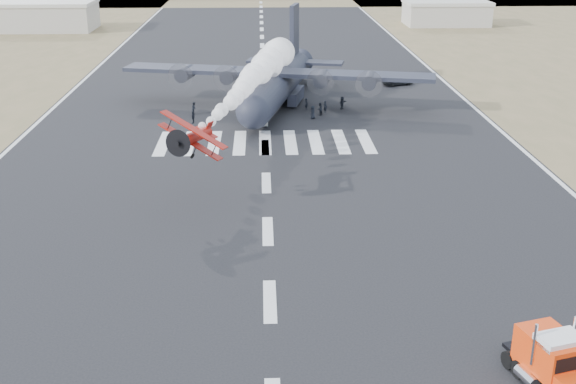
{
  "coord_description": "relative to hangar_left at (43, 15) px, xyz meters",
  "views": [
    {
      "loc": [
        -0.43,
        -31.98,
        24.72
      ],
      "look_at": [
        1.67,
        22.71,
        4.0
      ],
      "focal_mm": 45.0,
      "sensor_mm": 36.0,
      "label": 1
    }
  ],
  "objects": [
    {
      "name": "crew_e",
      "position": [
        58.41,
        -84.47,
        -2.52
      ],
      "size": [
        0.89,
        1.01,
        1.77
      ],
      "primitive_type": "imported",
      "rotation": [
        0.0,
        0.0,
        4.2
      ],
      "color": "black",
      "rests_on": "ground"
    },
    {
      "name": "aerobatic_biplane",
      "position": [
        45.42,
        -114.27,
        2.96
      ],
      "size": [
        6.33,
        6.3,
        4.22
      ],
      "rotation": [
        0.0,
        0.43,
        -0.21
      ],
      "color": "#A61D0B"
    },
    {
      "name": "runway_markings",
      "position": [
        52.0,
        -85.0,
        -3.4
      ],
      "size": [
        60.0,
        260.0,
        0.01
      ],
      "primitive_type": null,
      "color": "silver",
      "rests_on": "ground"
    },
    {
      "name": "crew_f",
      "position": [
        62.85,
        -79.33,
        -2.53
      ],
      "size": [
        1.38,
        1.63,
        1.76
      ],
      "primitive_type": "imported",
      "rotation": [
        0.0,
        0.0,
        0.95
      ],
      "color": "black",
      "rests_on": "ground"
    },
    {
      "name": "support_vehicle",
      "position": [
        73.46,
        -64.02,
        -2.69
      ],
      "size": [
        5.7,
        3.95,
        1.45
      ],
      "primitive_type": "imported",
      "rotation": [
        0.0,
        0.0,
        1.9
      ],
      "color": "black",
      "rests_on": "ground"
    },
    {
      "name": "semi_truck",
      "position": [
        67.69,
        -143.64,
        -1.68
      ],
      "size": [
        4.31,
        8.0,
        3.52
      ],
      "rotation": [
        0.0,
        0.0,
        0.28
      ],
      "color": "black",
      "rests_on": "ground"
    },
    {
      "name": "crew_d",
      "position": [
        42.77,
        -86.09,
        -2.59
      ],
      "size": [
        0.7,
        1.05,
        1.63
      ],
      "primitive_type": "imported",
      "rotation": [
        0.0,
        0.0,
        4.48
      ],
      "color": "black",
      "rests_on": "ground"
    },
    {
      "name": "crew_a",
      "position": [
        60.32,
        -81.29,
        -2.58
      ],
      "size": [
        0.78,
        0.78,
        1.66
      ],
      "primitive_type": "imported",
      "rotation": [
        0.0,
        0.0,
        2.33
      ],
      "color": "black",
      "rests_on": "ground"
    },
    {
      "name": "hangar_right",
      "position": [
        98.0,
        5.0,
        -0.4
      ],
      "size": [
        20.5,
        12.5,
        5.9
      ],
      "color": "#A39D91",
      "rests_on": "ground"
    },
    {
      "name": "smoke_trail",
      "position": [
        52.39,
        -80.96,
        3.27
      ],
      "size": [
        10.63,
        41.24,
        4.28
      ],
      "rotation": [
        0.0,
        0.0,
        -0.21
      ],
      "color": "white"
    },
    {
      "name": "hangar_left",
      "position": [
        0.0,
        0.0,
        0.0
      ],
      "size": [
        24.5,
        14.5,
        6.7
      ],
      "color": "#A39D91",
      "rests_on": "ground"
    },
    {
      "name": "crew_b",
      "position": [
        59.48,
        -82.65,
        -2.55
      ],
      "size": [
        0.96,
        0.96,
        1.73
      ],
      "primitive_type": "imported",
      "rotation": [
        0.0,
        0.0,
        3.93
      ],
      "color": "black",
      "rests_on": "ground"
    },
    {
      "name": "crew_g",
      "position": [
        57.87,
        -79.4,
        -2.61
      ],
      "size": [
        0.71,
        0.75,
        1.6
      ],
      "primitive_type": "imported",
      "rotation": [
        0.0,
        0.0,
        2.12
      ],
      "color": "black",
      "rests_on": "ground"
    },
    {
      "name": "transport_aircraft",
      "position": [
        54.24,
        -75.64,
        -0.16
      ],
      "size": [
        43.34,
        35.45,
        12.59
      ],
      "rotation": [
        0.0,
        0.0,
        -0.22
      ],
      "color": "black",
      "rests_on": "ground"
    },
    {
      "name": "crew_h",
      "position": [
        42.54,
        -81.36,
        -2.58
      ],
      "size": [
        0.55,
        0.83,
        1.65
      ],
      "primitive_type": "imported",
      "rotation": [
        0.0,
        0.0,
        1.5
      ],
      "color": "black",
      "rests_on": "ground"
    },
    {
      "name": "crew_c",
      "position": [
        50.68,
        -85.63,
        -2.51
      ],
      "size": [
        1.16,
        1.22,
        1.79
      ],
      "primitive_type": "imported",
      "rotation": [
        0.0,
        0.0,
        0.85
      ],
      "color": "black",
      "rests_on": "ground"
    }
  ]
}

